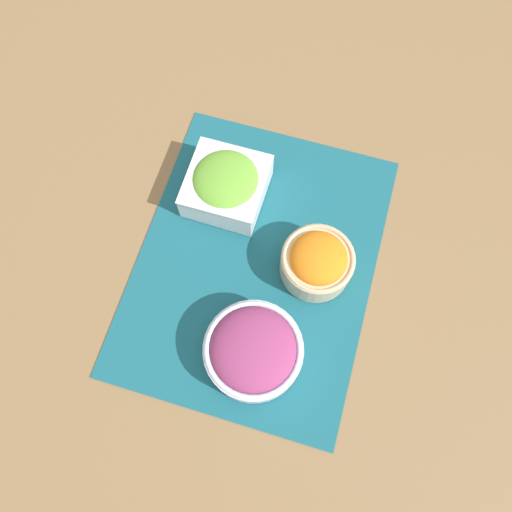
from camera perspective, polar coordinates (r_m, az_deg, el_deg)
The scene contains 5 objects.
ground_plane at distance 0.83m, azimuth 0.00°, elevation -0.79°, with size 3.00×3.00×0.00m, color olive.
placemat at distance 0.83m, azimuth 0.00°, elevation -0.74°, with size 0.51×0.39×0.00m.
lettuce_bowl at distance 0.85m, azimuth -3.42°, elevation 8.15°, with size 0.13×0.13×0.07m.
carrot_bowl at distance 0.80m, azimuth 7.00°, elevation -0.64°, with size 0.12×0.12×0.08m.
onion_bowl at distance 0.76m, azimuth -0.31°, elevation -10.73°, with size 0.15×0.15×0.07m.
Camera 1 is at (0.26, 0.08, 0.79)m, focal length 35.00 mm.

